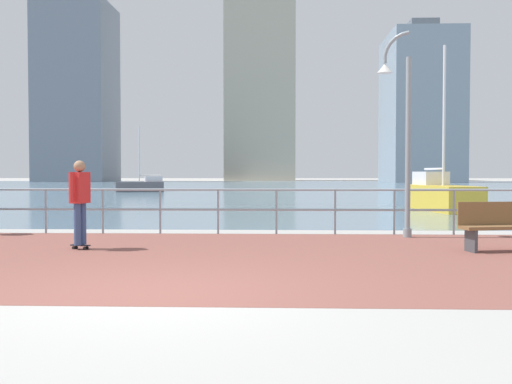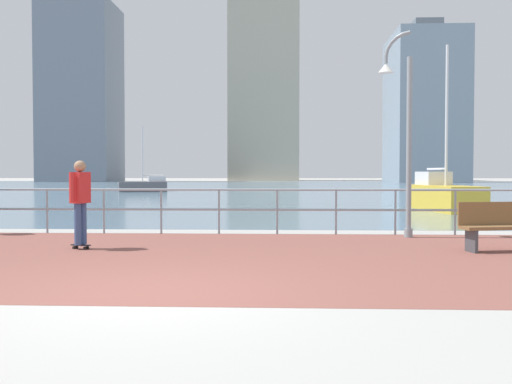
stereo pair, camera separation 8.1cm
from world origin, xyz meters
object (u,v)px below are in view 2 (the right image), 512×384
(lamppost, at_px, (401,124))
(sailboat_red, at_px, (144,186))
(skateboarder, at_px, (80,196))
(park_bench, at_px, (502,226))
(sailboat_white, at_px, (444,195))

(lamppost, height_order, sailboat_red, sailboat_red)
(lamppost, height_order, skateboarder, lamppost)
(park_bench, xyz_separation_m, sailboat_white, (2.21, 12.05, 0.13))
(park_bench, relative_size, sailboat_red, 0.33)
(skateboarder, xyz_separation_m, park_bench, (7.97, 0.07, -0.54))
(skateboarder, distance_m, park_bench, 7.99)
(sailboat_white, bearing_deg, lamppost, -110.48)
(skateboarder, bearing_deg, lamppost, 20.32)
(skateboarder, height_order, sailboat_red, sailboat_red)
(lamppost, bearing_deg, sailboat_white, 69.52)
(sailboat_white, bearing_deg, sailboat_red, 128.25)
(sailboat_white, bearing_deg, skateboarder, -130.04)
(skateboarder, bearing_deg, sailboat_red, 101.29)
(lamppost, relative_size, sailboat_red, 0.92)
(lamppost, xyz_separation_m, park_bench, (1.40, -2.36, -2.10))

